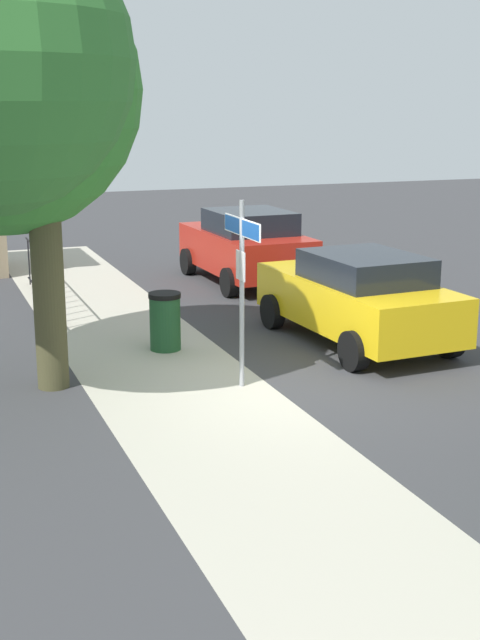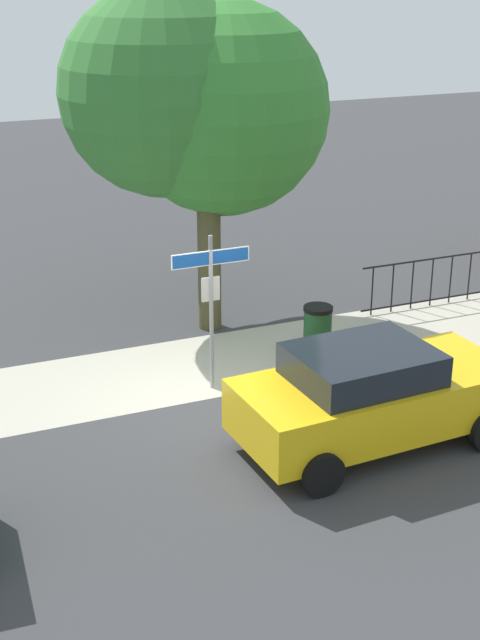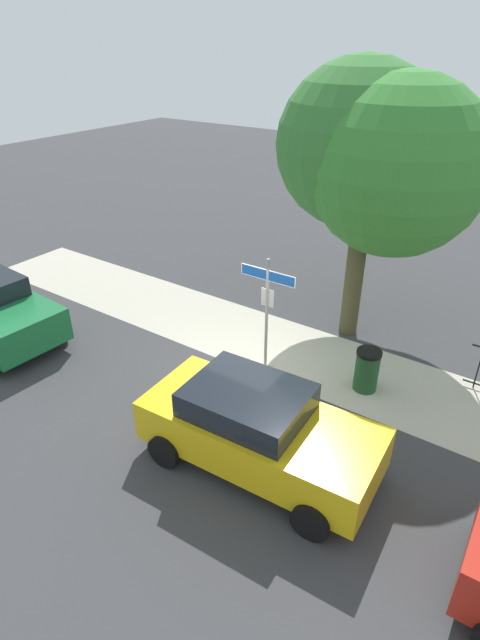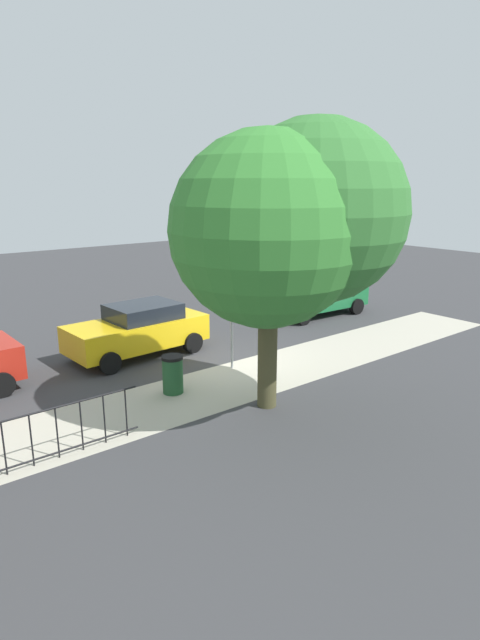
{
  "view_description": "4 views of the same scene",
  "coord_description": "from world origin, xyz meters",
  "views": [
    {
      "loc": [
        -10.97,
        4.74,
        4.01
      ],
      "look_at": [
        -0.31,
        0.65,
        1.16
      ],
      "focal_mm": 48.27,
      "sensor_mm": 36.0,
      "label": 1
    },
    {
      "loc": [
        -4.72,
        -12.66,
        6.85
      ],
      "look_at": [
        0.77,
        0.35,
        1.2
      ],
      "focal_mm": 50.31,
      "sensor_mm": 36.0,
      "label": 2
    },
    {
      "loc": [
        5.35,
        -8.05,
        6.84
      ],
      "look_at": [
        -0.46,
        0.41,
        1.01
      ],
      "focal_mm": 28.15,
      "sensor_mm": 36.0,
      "label": 3
    },
    {
      "loc": [
        8.96,
        11.61,
        5.19
      ],
      "look_at": [
        -0.09,
        0.32,
        1.36
      ],
      "focal_mm": 29.21,
      "sensor_mm": 36.0,
      "label": 4
    }
  ],
  "objects": [
    {
      "name": "ground_plane",
      "position": [
        0.0,
        0.0,
        0.0
      ],
      "size": [
        60.0,
        60.0,
        0.0
      ],
      "primitive_type": "plane",
      "color": "#38383A"
    },
    {
      "name": "sidewalk_strip",
      "position": [
        2.0,
        1.3,
        0.0
      ],
      "size": [
        24.0,
        2.6,
        0.0
      ],
      "primitive_type": "cube",
      "color": "#B3AC9A",
      "rests_on": "ground_plane"
    },
    {
      "name": "street_sign",
      "position": [
        0.27,
        0.4,
        1.86
      ],
      "size": [
        1.36,
        0.07,
        2.73
      ],
      "color": "#9EA0A5",
      "rests_on": "ground_plane"
    },
    {
      "name": "shade_tree",
      "position": [
        1.36,
        3.56,
        4.34
      ],
      "size": [
        5.13,
        4.31,
        6.55
      ],
      "color": "#474429",
      "rests_on": "ground_plane"
    },
    {
      "name": "car_yellow",
      "position": [
        1.79,
        -2.33,
        0.82
      ],
      "size": [
        4.32,
        2.21,
        1.59
      ],
      "rotation": [
        0.0,
        0.0,
        0.05
      ],
      "color": "yellow",
      "rests_on": "ground_plane"
    },
    {
      "name": "iron_fence",
      "position": [
        6.73,
        2.3,
        0.56
      ],
      "size": [
        4.85,
        0.04,
        1.07
      ],
      "color": "black",
      "rests_on": "ground_plane"
    },
    {
      "name": "trash_bin",
      "position": [
        2.56,
        0.9,
        0.49
      ],
      "size": [
        0.55,
        0.55,
        0.98
      ],
      "color": "#1E4C28",
      "rests_on": "ground_plane"
    }
  ]
}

